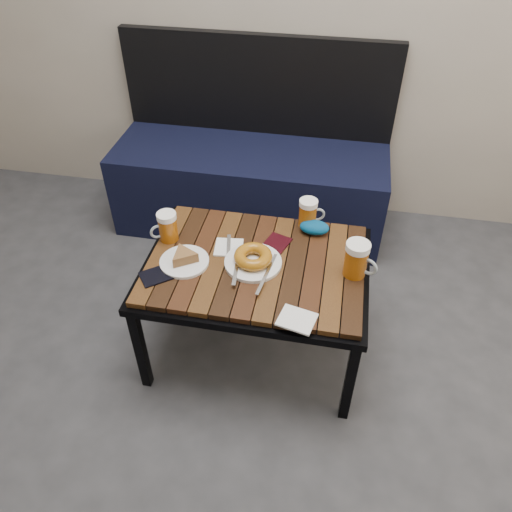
% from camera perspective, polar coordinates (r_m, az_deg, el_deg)
% --- Properties ---
extents(bench, '(1.40, 0.50, 0.95)m').
position_cam_1_polar(bench, '(2.69, -0.60, 8.84)').
color(bench, black).
rests_on(bench, ground).
extents(cafe_table, '(0.84, 0.62, 0.47)m').
position_cam_1_polar(cafe_table, '(1.88, 0.00, -1.65)').
color(cafe_table, black).
rests_on(cafe_table, ground).
extents(beer_mug_left, '(0.11, 0.10, 0.12)m').
position_cam_1_polar(beer_mug_left, '(1.95, -10.11, 3.33)').
color(beer_mug_left, '#9F4F0C').
rests_on(beer_mug_left, cafe_table).
extents(beer_mug_centre, '(0.11, 0.09, 0.12)m').
position_cam_1_polar(beer_mug_centre, '(2.00, 6.00, 4.92)').
color(beer_mug_centre, '#9F4F0C').
rests_on(beer_mug_centre, cafe_table).
extents(beer_mug_right, '(0.13, 0.11, 0.14)m').
position_cam_1_polar(beer_mug_right, '(1.80, 11.45, -0.38)').
color(beer_mug_right, '#9F4F0C').
rests_on(beer_mug_right, cafe_table).
extents(plate_pie, '(0.18, 0.18, 0.05)m').
position_cam_1_polar(plate_pie, '(1.86, -8.22, -0.31)').
color(plate_pie, white).
rests_on(plate_pie, cafe_table).
extents(plate_bagel, '(0.21, 0.28, 0.06)m').
position_cam_1_polar(plate_bagel, '(1.83, -0.34, -0.36)').
color(plate_bagel, white).
rests_on(plate_bagel, cafe_table).
extents(napkin_left, '(0.12, 0.14, 0.01)m').
position_cam_1_polar(napkin_left, '(1.91, -3.14, 1.00)').
color(napkin_left, white).
rests_on(napkin_left, cafe_table).
extents(napkin_right, '(0.14, 0.12, 0.01)m').
position_cam_1_polar(napkin_right, '(1.65, 4.69, -7.25)').
color(napkin_right, white).
rests_on(napkin_right, cafe_table).
extents(passport_navy, '(0.15, 0.14, 0.01)m').
position_cam_1_polar(passport_navy, '(1.83, -11.15, -2.16)').
color(passport_navy, black).
rests_on(passport_navy, cafe_table).
extents(passport_burgundy, '(0.12, 0.14, 0.01)m').
position_cam_1_polar(passport_burgundy, '(1.93, 2.26, 1.35)').
color(passport_burgundy, black).
rests_on(passport_burgundy, cafe_table).
extents(knit_pouch, '(0.12, 0.08, 0.05)m').
position_cam_1_polar(knit_pouch, '(1.99, 6.70, 3.27)').
color(knit_pouch, navy).
rests_on(knit_pouch, cafe_table).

